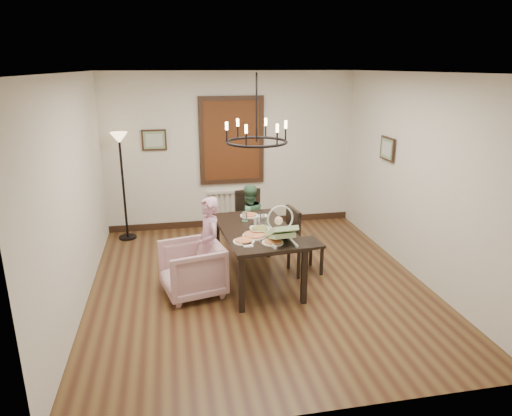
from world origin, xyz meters
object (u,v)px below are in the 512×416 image
object	(u,v)px
chair_right	(306,240)
armchair	(192,269)
chair_far	(252,221)
dining_table	(257,235)
drinking_glass	(267,224)
seated_man	(249,226)
baby_bouncer	(281,230)
floor_lamp	(123,188)
elderly_woman	(209,253)

from	to	relation	value
chair_right	armchair	world-z (taller)	chair_right
chair_far	armchair	world-z (taller)	chair_far
dining_table	armchair	xyz separation A→B (m)	(-0.89, -0.20, -0.34)
armchair	drinking_glass	size ratio (longest dim) A/B	5.57
dining_table	seated_man	distance (m)	0.99
chair_far	baby_bouncer	bearing A→B (deg)	-101.12
dining_table	chair_right	bearing A→B (deg)	7.08
drinking_glass	floor_lamp	distance (m)	2.91
chair_far	drinking_glass	bearing A→B (deg)	-103.76
floor_lamp	seated_man	bearing A→B (deg)	-29.05
dining_table	baby_bouncer	world-z (taller)	baby_bouncer
dining_table	armchair	world-z (taller)	dining_table
elderly_woman	drinking_glass	size ratio (longest dim) A/B	7.79
chair_right	drinking_glass	size ratio (longest dim) A/B	7.25
baby_bouncer	floor_lamp	world-z (taller)	floor_lamp
armchair	baby_bouncer	world-z (taller)	baby_bouncer
chair_right	floor_lamp	xyz separation A→B (m)	(-2.64, 1.89, 0.40)
chair_far	chair_right	world-z (taller)	chair_right
chair_far	elderly_woman	xyz separation A→B (m)	(-0.81, -1.27, 0.04)
seated_man	elderly_woman	bearing A→B (deg)	43.94
seated_man	floor_lamp	size ratio (longest dim) A/B	0.52
chair_right	seated_man	bearing A→B (deg)	32.18
chair_right	armchair	size ratio (longest dim) A/B	1.30
drinking_glass	elderly_woman	bearing A→B (deg)	-171.67
chair_far	seated_man	distance (m)	0.17
elderly_woman	seated_man	distance (m)	1.33
seated_man	floor_lamp	distance (m)	2.28
seated_man	drinking_glass	xyz separation A→B (m)	(0.07, -1.01, 0.37)
floor_lamp	baby_bouncer	bearing A→B (deg)	-50.97
elderly_woman	dining_table	bearing A→B (deg)	89.15
chair_far	floor_lamp	world-z (taller)	floor_lamp
floor_lamp	drinking_glass	bearing A→B (deg)	-45.89
chair_right	baby_bouncer	bearing A→B (deg)	133.92
drinking_glass	floor_lamp	world-z (taller)	floor_lamp
chair_far	dining_table	bearing A→B (deg)	-110.67
dining_table	seated_man	bearing A→B (deg)	81.63
chair_right	seated_man	xyz separation A→B (m)	(-0.68, 0.81, -0.03)
elderly_woman	drinking_glass	xyz separation A→B (m)	(0.79, 0.12, 0.30)
armchair	seated_man	bearing A→B (deg)	127.85
chair_right	armchair	xyz separation A→B (m)	(-1.64, -0.35, -0.15)
chair_far	baby_bouncer	size ratio (longest dim) A/B	1.99
dining_table	drinking_glass	xyz separation A→B (m)	(0.13, -0.04, 0.15)
armchair	elderly_woman	size ratio (longest dim) A/B	0.72
dining_table	elderly_woman	distance (m)	0.69
baby_bouncer	drinking_glass	size ratio (longest dim) A/B	3.58
elderly_woman	baby_bouncer	size ratio (longest dim) A/B	2.18
seated_man	dining_table	bearing A→B (deg)	73.00
chair_far	elderly_woman	bearing A→B (deg)	-135.49
floor_lamp	armchair	bearing A→B (deg)	-66.01
chair_far	floor_lamp	bearing A→B (deg)	142.34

